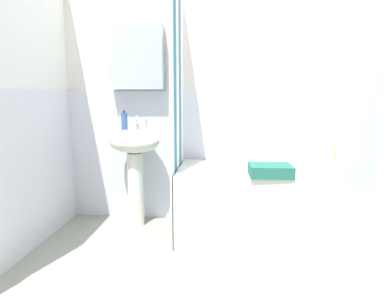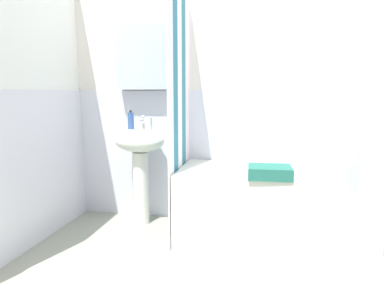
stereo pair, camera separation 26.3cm
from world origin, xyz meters
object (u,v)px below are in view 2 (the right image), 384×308
(bathtub, at_px, (278,206))
(towel_folded, at_px, (270,172))
(lotion_bottle, at_px, (349,156))
(soap_dispenser, at_px, (131,121))
(toothbrush_cup, at_px, (149,124))
(shampoo_bottle, at_px, (365,153))
(sink, at_px, (140,155))

(bathtub, height_order, towel_folded, towel_folded)
(lotion_bottle, bearing_deg, towel_folded, -140.27)
(soap_dispenser, distance_m, towel_folded, 1.35)
(towel_folded, bearing_deg, toothbrush_cup, 156.55)
(toothbrush_cup, height_order, bathtub, toothbrush_cup)
(shampoo_bottle, xyz_separation_m, lotion_bottle, (-0.13, -0.01, -0.03))
(sink, height_order, bathtub, sink)
(soap_dispenser, relative_size, shampoo_bottle, 0.71)
(soap_dispenser, xyz_separation_m, toothbrush_cup, (0.17, -0.02, -0.02))
(bathtub, relative_size, lotion_bottle, 8.40)
(shampoo_bottle, bearing_deg, lotion_bottle, -175.28)
(soap_dispenser, bearing_deg, lotion_bottle, 1.95)
(soap_dispenser, height_order, lotion_bottle, soap_dispenser)
(shampoo_bottle, height_order, lotion_bottle, shampoo_bottle)
(bathtub, bearing_deg, towel_folded, -108.97)
(toothbrush_cup, bearing_deg, bathtub, -10.17)
(bathtub, bearing_deg, sink, 172.14)
(lotion_bottle, bearing_deg, bathtub, -152.81)
(sink, relative_size, towel_folded, 2.80)
(toothbrush_cup, xyz_separation_m, towel_folded, (1.05, -0.45, -0.29))
(sink, height_order, shampoo_bottle, sink)
(sink, distance_m, lotion_bottle, 1.77)
(shampoo_bottle, xyz_separation_m, towel_folded, (-0.78, -0.55, -0.07))
(sink, height_order, lotion_bottle, sink)
(lotion_bottle, height_order, towel_folded, lotion_bottle)
(soap_dispenser, bearing_deg, towel_folded, -21.34)
(sink, xyz_separation_m, soap_dispenser, (-0.10, 0.06, 0.30))
(towel_folded, bearing_deg, soap_dispenser, 158.66)
(sink, relative_size, soap_dispenser, 5.03)
(sink, distance_m, shampoo_bottle, 1.90)
(bathtub, distance_m, shampoo_bottle, 0.85)
(soap_dispenser, height_order, toothbrush_cup, soap_dispenser)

